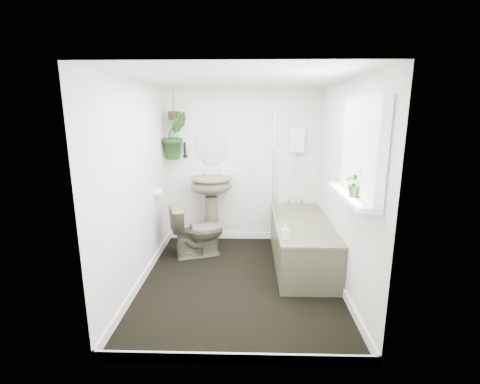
{
  "coord_description": "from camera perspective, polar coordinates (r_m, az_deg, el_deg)",
  "views": [
    {
      "loc": [
        0.1,
        -3.77,
        1.99
      ],
      "look_at": [
        0.0,
        0.15,
        1.05
      ],
      "focal_mm": 26.0,
      "sensor_mm": 36.0,
      "label": 1
    }
  ],
  "objects": [
    {
      "name": "window_blinds",
      "position": [
        3.23,
        18.58,
        6.73
      ],
      "size": [
        0.01,
        0.86,
        0.76
      ],
      "primitive_type": "cube",
      "color": "white",
      "rests_on": "wall_right"
    },
    {
      "name": "bath_screen",
      "position": [
        4.83,
        5.87,
        4.95
      ],
      "size": [
        0.04,
        0.72,
        1.4
      ],
      "primitive_type": null,
      "color": "silver",
      "rests_on": "bathtub"
    },
    {
      "name": "hanging_plant",
      "position": [
        5.15,
        -10.66,
        9.12
      ],
      "size": [
        0.47,
        0.45,
        0.68
      ],
      "primitive_type": "imported",
      "rotation": [
        0.0,
        0.0,
        0.51
      ],
      "color": "black",
      "rests_on": "ceiling"
    },
    {
      "name": "wall_front",
      "position": [
        2.51,
        -0.96,
        -6.1
      ],
      "size": [
        2.3,
        0.02,
        2.3
      ],
      "primitive_type": "cube",
      "color": "white",
      "rests_on": "ground"
    },
    {
      "name": "wall_right",
      "position": [
        4.01,
        16.77,
        0.79
      ],
      "size": [
        0.02,
        2.8,
        2.3
      ],
      "primitive_type": "cube",
      "color": "white",
      "rests_on": "ground"
    },
    {
      "name": "oval_mirror",
      "position": [
        5.19,
        -4.65,
        8.02
      ],
      "size": [
        0.46,
        0.03,
        0.62
      ],
      "primitive_type": "ellipsoid",
      "color": "#BDB6AC",
      "rests_on": "wall_back"
    },
    {
      "name": "window_sill",
      "position": [
        3.29,
        17.62,
        -0.52
      ],
      "size": [
        0.18,
        1.0,
        0.04
      ],
      "primitive_type": "cube",
      "color": "white",
      "rests_on": "wall_right"
    },
    {
      "name": "floor",
      "position": [
        4.27,
        -0.06,
        -14.45
      ],
      "size": [
        2.3,
        2.8,
        0.02
      ],
      "primitive_type": "cube",
      "color": "black",
      "rests_on": "ground"
    },
    {
      "name": "pedestal_sink",
      "position": [
        5.2,
        -4.66,
        -3.05
      ],
      "size": [
        0.71,
        0.65,
        1.03
      ],
      "primitive_type": null,
      "rotation": [
        0.0,
        0.0,
        0.25
      ],
      "color": "#53523F",
      "rests_on": "floor"
    },
    {
      "name": "skirting",
      "position": [
        4.24,
        -0.06,
        -13.74
      ],
      "size": [
        2.3,
        2.8,
        0.1
      ],
      "primitive_type": "cube",
      "color": "white",
      "rests_on": "floor"
    },
    {
      "name": "wall_sconce",
      "position": [
        5.25,
        -9.02,
        6.87
      ],
      "size": [
        0.04,
        0.04,
        0.22
      ],
      "primitive_type": "cylinder",
      "color": "black",
      "rests_on": "wall_back"
    },
    {
      "name": "hanging_pot",
      "position": [
        5.14,
        -10.8,
        12.23
      ],
      "size": [
        0.16,
        0.16,
        0.12
      ],
      "primitive_type": "cylinder",
      "color": "#31211A",
      "rests_on": "ceiling"
    },
    {
      "name": "wall_back",
      "position": [
        5.25,
        0.37,
        4.27
      ],
      "size": [
        2.3,
        0.02,
        2.3
      ],
      "primitive_type": "cube",
      "color": "white",
      "rests_on": "ground"
    },
    {
      "name": "sill_plant",
      "position": [
        3.16,
        18.72,
        1.4
      ],
      "size": [
        0.22,
        0.2,
        0.24
      ],
      "primitive_type": "imported",
      "rotation": [
        0.0,
        0.0,
        -0.05
      ],
      "color": "black",
      "rests_on": "window_sill"
    },
    {
      "name": "toilet_roll_holder",
      "position": [
        4.76,
        -13.18,
        -0.13
      ],
      "size": [
        0.11,
        0.11,
        0.11
      ],
      "primitive_type": "cylinder",
      "rotation": [
        0.0,
        1.57,
        0.0
      ],
      "color": "white",
      "rests_on": "wall_left"
    },
    {
      "name": "shower_box",
      "position": [
        5.18,
        9.34,
        8.43
      ],
      "size": [
        0.2,
        0.1,
        0.35
      ],
      "primitive_type": "cube",
      "color": "white",
      "rests_on": "wall_back"
    },
    {
      "name": "bathtub",
      "position": [
        4.65,
        10.12,
        -8.19
      ],
      "size": [
        0.72,
        1.72,
        0.58
      ],
      "primitive_type": null,
      "color": "#53523F",
      "rests_on": "floor"
    },
    {
      "name": "soap_bottle",
      "position": [
        3.9,
        7.45,
        -6.46
      ],
      "size": [
        0.08,
        0.08,
        0.17
      ],
      "primitive_type": "imported",
      "rotation": [
        0.0,
        0.0,
        0.05
      ],
      "color": "#332F30",
      "rests_on": "bathtub"
    },
    {
      "name": "toilet",
      "position": [
        4.84,
        -6.98,
        -6.28
      ],
      "size": [
        0.81,
        0.62,
        0.73
      ],
      "primitive_type": "imported",
      "rotation": [
        0.0,
        0.0,
        1.91
      ],
      "color": "#53523F",
      "rests_on": "floor"
    },
    {
      "name": "ceiling",
      "position": [
        3.79,
        -0.06,
        18.32
      ],
      "size": [
        2.3,
        2.8,
        0.02
      ],
      "primitive_type": "cube",
      "color": "white",
      "rests_on": "ground"
    },
    {
      "name": "wall_left",
      "position": [
        4.07,
        -16.63,
        0.98
      ],
      "size": [
        0.02,
        2.8,
        2.3
      ],
      "primitive_type": "cube",
      "color": "white",
      "rests_on": "ground"
    },
    {
      "name": "window_recess",
      "position": [
        3.24,
        19.34,
        6.7
      ],
      "size": [
        0.08,
        1.0,
        0.9
      ],
      "primitive_type": "cube",
      "color": "white",
      "rests_on": "wall_right"
    }
  ]
}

